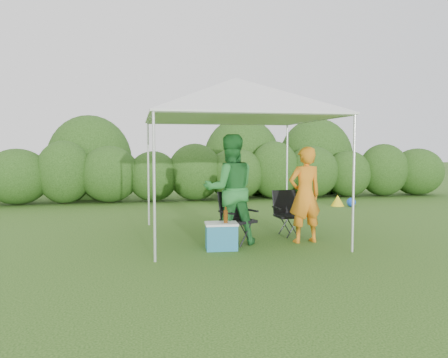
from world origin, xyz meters
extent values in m
plane|color=#3C6520|center=(0.00, 0.00, 0.00)|extent=(70.00, 70.00, 0.00)
ellipsoid|color=#2C531A|center=(-5.02, 6.00, 0.79)|extent=(1.80, 1.53, 1.57)
cylinder|color=#382616|center=(-5.02, 6.00, 0.15)|extent=(0.12, 0.12, 0.30)
ellipsoid|color=#2C531A|center=(-3.77, 6.00, 0.90)|extent=(1.57, 1.34, 1.80)
cylinder|color=#382616|center=(-3.77, 6.00, 0.15)|extent=(0.12, 0.12, 0.30)
ellipsoid|color=#2C531A|center=(-2.51, 6.00, 0.82)|extent=(1.72, 1.47, 1.65)
cylinder|color=#382616|center=(-2.51, 6.00, 0.15)|extent=(0.12, 0.12, 0.30)
ellipsoid|color=#2C531A|center=(-1.26, 6.00, 0.75)|extent=(1.50, 1.28, 1.50)
cylinder|color=#382616|center=(-1.26, 6.00, 0.15)|extent=(0.12, 0.12, 0.30)
ellipsoid|color=#2C531A|center=(0.00, 6.00, 0.86)|extent=(1.65, 1.40, 1.73)
cylinder|color=#382616|center=(0.00, 6.00, 0.15)|extent=(0.12, 0.12, 0.30)
ellipsoid|color=#2C531A|center=(1.26, 6.00, 0.79)|extent=(1.80, 1.53, 1.57)
cylinder|color=#382616|center=(1.26, 6.00, 0.15)|extent=(0.12, 0.12, 0.30)
ellipsoid|color=#2C531A|center=(2.51, 6.00, 0.90)|extent=(1.58, 1.34, 1.80)
cylinder|color=#382616|center=(2.51, 6.00, 0.15)|extent=(0.12, 0.12, 0.30)
ellipsoid|color=#2C531A|center=(3.77, 6.00, 0.82)|extent=(1.72, 1.47, 1.65)
cylinder|color=#382616|center=(3.77, 6.00, 0.15)|extent=(0.12, 0.12, 0.30)
ellipsoid|color=#2C531A|center=(5.02, 6.00, 0.75)|extent=(1.50, 1.28, 1.50)
cylinder|color=#382616|center=(5.02, 6.00, 0.15)|extent=(0.12, 0.12, 0.30)
ellipsoid|color=#2C531A|center=(6.28, 6.00, 0.86)|extent=(1.65, 1.40, 1.73)
cylinder|color=#382616|center=(6.28, 6.00, 0.15)|extent=(0.12, 0.12, 0.30)
ellipsoid|color=#2C531A|center=(7.54, 6.00, 0.79)|extent=(1.80, 1.53, 1.57)
cylinder|color=#382616|center=(7.54, 6.00, 0.15)|extent=(0.12, 0.12, 0.30)
cylinder|color=silver|center=(-1.50, -1.00, 1.05)|extent=(0.04, 0.04, 2.10)
cylinder|color=silver|center=(1.50, -1.00, 1.05)|extent=(0.04, 0.04, 2.10)
cylinder|color=silver|center=(-1.50, 2.00, 1.05)|extent=(0.04, 0.04, 2.10)
cylinder|color=silver|center=(1.50, 2.00, 1.05)|extent=(0.04, 0.04, 2.10)
cube|color=white|center=(0.00, 0.50, 2.12)|extent=(3.10, 3.10, 0.03)
pyramid|color=white|center=(0.00, 0.50, 2.48)|extent=(3.10, 3.10, 0.70)
cube|color=black|center=(0.96, 0.36, 0.36)|extent=(0.47, 0.44, 0.04)
cube|color=black|center=(0.95, 0.55, 0.60)|extent=(0.45, 0.15, 0.43)
cube|color=black|center=(0.73, 0.35, 0.52)|extent=(0.06, 0.38, 0.03)
cube|color=black|center=(1.19, 0.37, 0.52)|extent=(0.06, 0.38, 0.03)
cylinder|color=black|center=(0.78, 0.16, 0.18)|extent=(0.02, 0.02, 0.36)
cylinder|color=black|center=(1.16, 0.18, 0.18)|extent=(0.02, 0.02, 0.36)
cylinder|color=black|center=(0.76, 0.54, 0.18)|extent=(0.02, 0.02, 0.36)
cylinder|color=black|center=(1.14, 0.56, 0.18)|extent=(0.02, 0.02, 0.36)
cube|color=black|center=(-0.09, -0.11, 0.38)|extent=(0.61, 0.59, 0.05)
cube|color=black|center=(-0.17, 0.08, 0.64)|extent=(0.49, 0.31, 0.45)
cube|color=black|center=(-0.31, -0.21, 0.55)|extent=(0.20, 0.39, 0.03)
cube|color=black|center=(0.14, -0.01, 0.55)|extent=(0.20, 0.39, 0.03)
cylinder|color=black|center=(-0.19, -0.37, 0.19)|extent=(0.02, 0.02, 0.38)
cylinder|color=black|center=(0.18, -0.21, 0.19)|extent=(0.02, 0.02, 0.38)
cylinder|color=black|center=(-0.35, -0.01, 0.19)|extent=(0.02, 0.02, 0.38)
cylinder|color=black|center=(0.01, 0.16, 0.19)|extent=(0.02, 0.02, 0.38)
imported|color=orange|center=(1.04, -0.20, 0.81)|extent=(0.63, 0.46, 1.62)
imported|color=#287C34|center=(-0.22, -0.07, 0.91)|extent=(0.89, 0.70, 1.82)
cube|color=teal|center=(-0.44, -0.44, 0.20)|extent=(0.51, 0.38, 0.39)
cube|color=silver|center=(-0.44, -0.44, 0.41)|extent=(0.53, 0.41, 0.03)
cylinder|color=#592D0C|center=(-0.38, -0.48, 0.55)|extent=(0.07, 0.07, 0.26)
cone|color=yellow|center=(3.66, 3.94, 0.15)|extent=(0.36, 0.36, 0.30)
sphere|color=blue|center=(3.96, 3.74, 0.12)|extent=(0.24, 0.24, 0.24)
camera|label=1|loc=(-1.74, -7.10, 1.60)|focal=35.00mm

